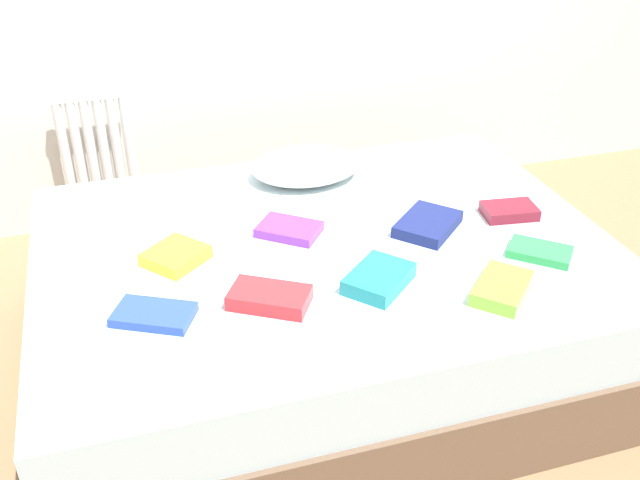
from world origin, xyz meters
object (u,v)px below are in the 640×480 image
object	(u,v)px
textbook_blue	(154,315)
textbook_lime	(502,288)
bed	(324,301)
textbook_purple	(289,229)
textbook_navy	(428,224)
textbook_red	(270,298)
textbook_teal	(379,279)
textbook_green	(540,252)
pillow	(306,165)
textbook_maroon	(509,211)
textbook_yellow	(176,256)
radiator	(98,153)

from	to	relation	value
textbook_blue	textbook_lime	bearing A→B (deg)	17.17
bed	textbook_purple	bearing A→B (deg)	137.49
textbook_navy	textbook_red	bearing A→B (deg)	160.33
textbook_lime	textbook_blue	size ratio (longest dim) A/B	0.96
textbook_teal	textbook_green	xyz separation A→B (m)	(0.58, 0.01, -0.01)
textbook_red	textbook_navy	size ratio (longest dim) A/B	0.98
pillow	textbook_teal	distance (m)	0.82
textbook_purple	textbook_green	xyz separation A→B (m)	(0.77, -0.39, -0.00)
textbook_green	textbook_maroon	bearing A→B (deg)	122.83
textbook_teal	textbook_maroon	distance (m)	0.69
textbook_green	textbook_blue	bearing A→B (deg)	-139.64
pillow	textbook_navy	distance (m)	0.61
textbook_navy	textbook_green	size ratio (longest dim) A/B	1.19
textbook_green	textbook_yellow	bearing A→B (deg)	-153.84
textbook_teal	textbook_blue	size ratio (longest dim) A/B	0.96
radiator	textbook_green	world-z (taller)	radiator
textbook_purple	textbook_lime	bearing A→B (deg)	-8.34
textbook_yellow	textbook_green	bearing A→B (deg)	-55.24
textbook_red	textbook_green	world-z (taller)	textbook_red
textbook_navy	textbook_blue	bearing A→B (deg)	151.18
pillow	textbook_green	distance (m)	1.00
bed	textbook_lime	size ratio (longest dim) A/B	9.03
textbook_lime	textbook_maroon	bearing A→B (deg)	12.75
textbook_yellow	textbook_green	size ratio (longest dim) A/B	0.89
textbook_lime	textbook_teal	distance (m)	0.38
bed	textbook_blue	size ratio (longest dim) A/B	8.68
radiator	textbook_lime	size ratio (longest dim) A/B	2.69
pillow	textbook_maroon	distance (m)	0.82
textbook_maroon	textbook_blue	bearing A→B (deg)	-161.70
textbook_lime	textbook_navy	xyz separation A→B (m)	(-0.05, 0.44, -0.00)
bed	textbook_red	size ratio (longest dim) A/B	8.38
pillow	textbook_red	size ratio (longest dim) A/B	1.87
radiator	textbook_red	size ratio (longest dim) A/B	2.50
textbook_red	textbook_navy	xyz separation A→B (m)	(0.65, 0.28, -0.00)
textbook_blue	textbook_navy	bearing A→B (deg)	41.61
textbook_maroon	textbook_green	distance (m)	0.28
textbook_navy	pillow	bearing A→B (deg)	76.26
textbook_maroon	textbook_blue	distance (m)	1.34
radiator	textbook_maroon	xyz separation A→B (m)	(1.43, -1.22, 0.10)
textbook_maroon	textbook_purple	world-z (taller)	textbook_maroon
textbook_navy	textbook_purple	distance (m)	0.49
bed	textbook_yellow	distance (m)	0.58
radiator	textbook_purple	size ratio (longest dim) A/B	2.83
pillow	textbook_red	world-z (taller)	pillow
textbook_teal	textbook_purple	size ratio (longest dim) A/B	1.05
bed	pillow	bearing A→B (deg)	80.93
textbook_yellow	textbook_blue	world-z (taller)	textbook_yellow
bed	textbook_navy	bearing A→B (deg)	-3.60
textbook_yellow	textbook_red	bearing A→B (deg)	-93.56
bed	pillow	distance (m)	0.60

